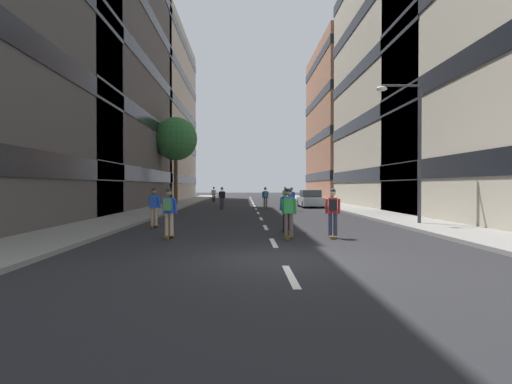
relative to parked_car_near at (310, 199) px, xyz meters
name	(u,v)px	position (x,y,z in m)	size (l,w,h in m)	color
ground_plane	(255,207)	(-4.84, 1.45, -0.70)	(161.95, 161.95, 0.00)	black
sidewalk_left	(178,204)	(-12.37, 4.82, -0.63)	(2.99, 74.23, 0.14)	gray
sidewalk_right	(329,204)	(2.69, 4.82, -0.63)	(2.99, 74.23, 0.14)	gray
lane_markings	(254,206)	(-4.84, 2.45, -0.70)	(0.16, 62.20, 0.01)	silver
building_left_mid	(40,39)	(-22.62, -1.45, 13.31)	(17.64, 23.70, 27.85)	#4C4744
building_left_far	(121,115)	(-22.62, 20.93, 10.85)	(17.64, 23.93, 22.91)	#BCB29E
building_right_mid	(465,44)	(12.95, -1.45, 13.19)	(17.64, 22.43, 27.61)	#B2A893
building_right_far	(379,123)	(12.95, 20.93, 9.89)	(17.64, 19.04, 21.00)	#9E6B51
parked_car_near	(310,199)	(0.00, 0.00, 0.00)	(1.82, 4.40, 1.52)	#B2B7BF
street_tree_near	(176,139)	(-12.37, 3.73, 5.67)	(4.13, 4.13, 8.33)	#4C3823
streetlamp_right	(412,137)	(2.03, -16.99, 3.44)	(2.13, 0.30, 6.50)	#3F3F44
skater_0	(169,210)	(-8.48, -21.24, 0.32)	(0.56, 0.92, 1.78)	brown
skater_1	(154,206)	(-9.84, -17.41, 0.29)	(0.57, 0.92, 1.78)	brown
skater_2	(214,194)	(-9.22, 10.47, 0.32)	(0.53, 0.90, 1.78)	brown
skater_3	(265,196)	(-4.03, -1.80, 0.32)	(0.55, 0.92, 1.78)	brown
skater_4	(292,198)	(-2.28, -5.48, 0.29)	(0.54, 0.91, 1.78)	brown
skater_5	(222,197)	(-7.60, -2.39, 0.29)	(0.57, 0.92, 1.78)	brown
skater_6	(285,194)	(-1.52, 7.00, 0.32)	(0.55, 0.91, 1.78)	brown
skater_7	(333,210)	(-2.62, -21.36, 0.32)	(0.56, 0.92, 1.78)	brown
skater_8	(287,207)	(-4.07, -19.34, 0.32)	(0.57, 0.92, 1.78)	brown
skater_9	(289,211)	(-4.22, -21.53, 0.29)	(0.57, 0.92, 1.78)	brown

